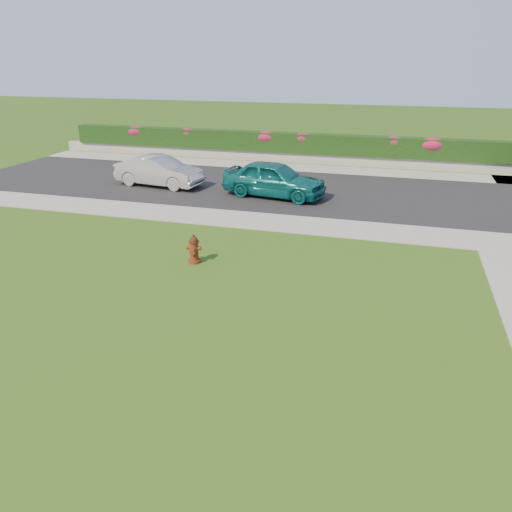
% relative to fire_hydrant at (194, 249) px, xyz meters
% --- Properties ---
extents(ground, '(120.00, 120.00, 0.00)m').
position_rel_fire_hydrant_xyz_m(ground, '(2.46, -4.54, -0.43)').
color(ground, black).
rests_on(ground, ground).
extents(street_far, '(26.00, 8.00, 0.04)m').
position_rel_fire_hydrant_xyz_m(street_far, '(-2.54, 9.46, -0.41)').
color(street_far, black).
rests_on(street_far, ground).
extents(sidewalk_far, '(24.00, 2.00, 0.04)m').
position_rel_fire_hydrant_xyz_m(sidewalk_far, '(-3.54, 4.46, -0.41)').
color(sidewalk_far, gray).
rests_on(sidewalk_far, ground).
extents(curb_corner, '(2.00, 2.00, 0.04)m').
position_rel_fire_hydrant_xyz_m(curb_corner, '(9.46, 4.46, -0.41)').
color(curb_corner, gray).
rests_on(curb_corner, ground).
extents(sidewalk_beyond, '(34.00, 2.00, 0.04)m').
position_rel_fire_hydrant_xyz_m(sidewalk_beyond, '(1.46, 14.46, -0.41)').
color(sidewalk_beyond, gray).
rests_on(sidewalk_beyond, ground).
extents(retaining_wall, '(34.00, 0.40, 0.60)m').
position_rel_fire_hydrant_xyz_m(retaining_wall, '(1.46, 15.96, -0.13)').
color(retaining_wall, gray).
rests_on(retaining_wall, ground).
extents(hedge, '(32.00, 0.90, 1.10)m').
position_rel_fire_hydrant_xyz_m(hedge, '(1.46, 16.06, 0.72)').
color(hedge, black).
rests_on(hedge, retaining_wall).
extents(fire_hydrant, '(0.46, 0.44, 0.90)m').
position_rel_fire_hydrant_xyz_m(fire_hydrant, '(0.00, 0.00, 0.00)').
color(fire_hydrant, '#501B0C').
rests_on(fire_hydrant, ground).
extents(sedan_teal, '(4.84, 2.58, 1.57)m').
position_rel_fire_hydrant_xyz_m(sedan_teal, '(0.49, 8.07, 0.40)').
color(sedan_teal, '#0B585A').
rests_on(sedan_teal, street_far).
extents(sedan_silver, '(4.46, 2.05, 1.42)m').
position_rel_fire_hydrant_xyz_m(sedan_silver, '(-5.31, 8.46, 0.32)').
color(sedan_silver, '#A0A3A7').
rests_on(sedan_silver, street_far).
extents(flower_clump_a, '(1.36, 0.87, 0.68)m').
position_rel_fire_hydrant_xyz_m(flower_clump_a, '(-10.54, 15.96, 1.01)').
color(flower_clump_a, '#A51C4B').
rests_on(flower_clump_a, hedge).
extents(flower_clump_b, '(1.14, 0.73, 0.57)m').
position_rel_fire_hydrant_xyz_m(flower_clump_b, '(-6.98, 15.96, 1.05)').
color(flower_clump_b, '#A51C4B').
rests_on(flower_clump_b, hedge).
extents(flower_clump_c, '(1.37, 0.88, 0.69)m').
position_rel_fire_hydrant_xyz_m(flower_clump_c, '(-2.00, 15.96, 1.00)').
color(flower_clump_c, '#A51C4B').
rests_on(flower_clump_c, hedge).
extents(flower_clump_d, '(1.20, 0.77, 0.60)m').
position_rel_fire_hydrant_xyz_m(flower_clump_d, '(0.19, 15.96, 1.04)').
color(flower_clump_d, '#A51C4B').
rests_on(flower_clump_d, hedge).
extents(flower_clump_e, '(1.18, 0.76, 0.59)m').
position_rel_fire_hydrant_xyz_m(flower_clump_e, '(5.34, 15.96, 1.04)').
color(flower_clump_e, '#A51C4B').
rests_on(flower_clump_e, hedge).
extents(flower_clump_f, '(1.50, 0.97, 0.75)m').
position_rel_fire_hydrant_xyz_m(flower_clump_f, '(7.35, 15.96, 0.98)').
color(flower_clump_f, '#A51C4B').
rests_on(flower_clump_f, hedge).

